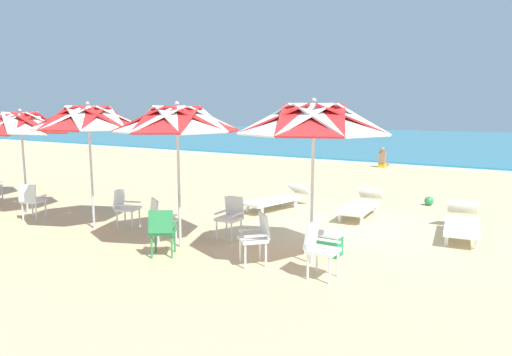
{
  "coord_description": "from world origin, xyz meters",
  "views": [
    {
      "loc": [
        3.17,
        -9.08,
        2.57
      ],
      "look_at": [
        -2.42,
        -0.31,
        1.0
      ],
      "focal_mm": 31.5,
      "sensor_mm": 36.0,
      "label": 1
    }
  ],
  "objects": [
    {
      "name": "ground_plane",
      "position": [
        0.0,
        0.0,
        0.0
      ],
      "size": [
        80.0,
        80.0,
        0.0
      ],
      "primitive_type": "plane",
      "color": "#D3B784"
    },
    {
      "name": "sea",
      "position": [
        0.0,
        30.7,
        0.05
      ],
      "size": [
        80.0,
        36.0,
        0.1
      ],
      "primitive_type": "cube",
      "color": "teal",
      "rests_on": "ground"
    },
    {
      "name": "surf_foam",
      "position": [
        0.0,
        12.4,
        0.01
      ],
      "size": [
        80.0,
        0.7,
        0.01
      ],
      "primitive_type": "cube",
      "color": "white",
      "rests_on": "ground"
    },
    {
      "name": "beach_umbrella_0",
      "position": [
        0.02,
        -2.41,
        2.41
      ],
      "size": [
        2.55,
        2.55,
        2.77
      ],
      "color": "silver",
      "rests_on": "ground"
    },
    {
      "name": "plastic_chair_0",
      "position": [
        0.41,
        -2.93,
        0.5
      ],
      "size": [
        0.48,
        0.45,
        0.87
      ],
      "color": "white",
      "rests_on": "ground"
    },
    {
      "name": "plastic_chair_1",
      "position": [
        -0.73,
        -2.94,
        0.5
      ],
      "size": [
        0.63,
        0.63,
        0.87
      ],
      "color": "white",
      "rests_on": "ground"
    },
    {
      "name": "beach_umbrella_1",
      "position": [
        -2.47,
        -2.9,
        2.39
      ],
      "size": [
        2.31,
        2.31,
        2.74
      ],
      "color": "silver",
      "rests_on": "ground"
    },
    {
      "name": "plastic_chair_2",
      "position": [
        -2.35,
        -3.49,
        0.5
      ],
      "size": [
        0.62,
        0.63,
        0.87
      ],
      "color": "#2D8C4C",
      "rests_on": "ground"
    },
    {
      "name": "plastic_chair_3",
      "position": [
        -1.95,
        -1.98,
        0.5
      ],
      "size": [
        0.46,
        0.48,
        0.87
      ],
      "color": "white",
      "rests_on": "ground"
    },
    {
      "name": "plastic_chair_4",
      "position": [
        -3.03,
        -2.83,
        0.5
      ],
      "size": [
        0.61,
        0.62,
        0.87
      ],
      "color": "white",
      "rests_on": "ground"
    },
    {
      "name": "beach_umbrella_2",
      "position": [
        -4.99,
        -2.9,
        2.39
      ],
      "size": [
        2.37,
        2.37,
        2.75
      ],
      "color": "silver",
      "rests_on": "ground"
    },
    {
      "name": "plastic_chair_5",
      "position": [
        -4.43,
        -2.5,
        0.5
      ],
      "size": [
        0.59,
        0.57,
        0.87
      ],
      "color": "white",
      "rests_on": "ground"
    },
    {
      "name": "beach_umbrella_3",
      "position": [
        -7.68,
        -2.83,
        2.23
      ],
      "size": [
        2.18,
        2.18,
        2.61
      ],
      "color": "silver",
      "rests_on": "ground"
    },
    {
      "name": "plastic_chair_6",
      "position": [
        -6.88,
        -3.17,
        0.5
      ],
      "size": [
        0.58,
        0.6,
        0.87
      ],
      "color": "white",
      "rests_on": "ground"
    },
    {
      "name": "sun_lounger_0",
      "position": [
        1.92,
        0.77,
        0.28
      ],
      "size": [
        0.91,
        2.21,
        0.62
      ],
      "color": "white",
      "rests_on": "ground"
    },
    {
      "name": "sun_lounger_1",
      "position": [
        -0.44,
        1.37,
        0.28
      ],
      "size": [
        0.77,
        2.18,
        0.62
      ],
      "color": "white",
      "rests_on": "ground"
    },
    {
      "name": "sun_lounger_2",
      "position": [
        -2.56,
        0.96,
        0.28
      ],
      "size": [
        1.08,
        2.23,
        0.62
      ],
      "color": "white",
      "rests_on": "ground"
    },
    {
      "name": "cooler_box",
      "position": [
        0.08,
        -1.84,
        0.2
      ],
      "size": [
        0.5,
        0.34,
        0.4
      ],
      "color": "#238C4C",
      "rests_on": "ground"
    },
    {
      "name": "beach_ball",
      "position": [
        0.7,
        3.58,
        0.12
      ],
      "size": [
        0.24,
        0.24,
        0.24
      ],
      "primitive_type": "sphere",
      "color": "#2D8C4C",
      "rests_on": "ground"
    },
    {
      "name": "beachgoer_seated",
      "position": [
        -2.89,
        11.25,
        0.29
      ],
      "size": [
        0.3,
        0.93,
        0.92
      ],
      "color": "yellow",
      "rests_on": "ground"
    }
  ]
}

